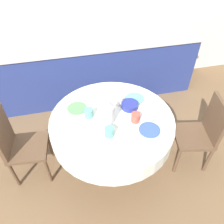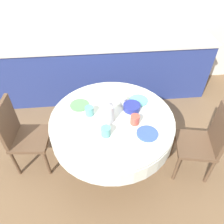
# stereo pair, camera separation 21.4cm
# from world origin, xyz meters

# --- Properties ---
(ground_plane) EXTENTS (12.00, 12.00, 0.00)m
(ground_plane) POSITION_xyz_m (0.00, 0.00, 0.00)
(ground_plane) COLOR brown
(wall_back) EXTENTS (7.00, 0.05, 2.60)m
(wall_back) POSITION_xyz_m (0.00, 1.73, 1.30)
(wall_back) COLOR silver
(wall_back) RESTS_ON ground_plane
(kitchen_counter) EXTENTS (3.24, 0.64, 0.91)m
(kitchen_counter) POSITION_xyz_m (0.00, 1.39, 0.46)
(kitchen_counter) COLOR navy
(kitchen_counter) RESTS_ON ground_plane
(dining_table) EXTENTS (1.27, 1.27, 0.73)m
(dining_table) POSITION_xyz_m (0.00, 0.00, 0.60)
(dining_table) COLOR tan
(dining_table) RESTS_ON ground_plane
(chair_left) EXTENTS (0.47, 0.47, 0.90)m
(chair_left) POSITION_xyz_m (0.96, -0.20, 0.49)
(chair_left) COLOR brown
(chair_left) RESTS_ON ground_plane
(chair_right) EXTENTS (0.44, 0.44, 0.90)m
(chair_right) POSITION_xyz_m (-0.97, 0.09, 0.49)
(chair_right) COLOR brown
(chair_right) RESTS_ON ground_plane
(plate_near_left) EXTENTS (0.20, 0.20, 0.01)m
(plate_near_left) POSITION_xyz_m (-0.25, -0.30, 0.73)
(plate_near_left) COLOR white
(plate_near_left) RESTS_ON dining_table
(cup_near_left) EXTENTS (0.09, 0.09, 0.10)m
(cup_near_left) POSITION_xyz_m (-0.08, -0.22, 0.78)
(cup_near_left) COLOR #5BA39E
(cup_near_left) RESTS_ON dining_table
(plate_near_right) EXTENTS (0.20, 0.20, 0.01)m
(plate_near_right) POSITION_xyz_m (0.31, -0.25, 0.73)
(plate_near_right) COLOR #3856AD
(plate_near_right) RESTS_ON dining_table
(cup_near_right) EXTENTS (0.09, 0.09, 0.10)m
(cup_near_right) POSITION_xyz_m (0.21, -0.10, 0.78)
(cup_near_right) COLOR #CC4C3D
(cup_near_right) RESTS_ON dining_table
(plate_far_left) EXTENTS (0.20, 0.20, 0.01)m
(plate_far_left) POSITION_xyz_m (-0.33, 0.22, 0.73)
(plate_far_left) COLOR #5BA85B
(plate_far_left) RESTS_ON dining_table
(cup_far_left) EXTENTS (0.09, 0.09, 0.10)m
(cup_far_left) POSITION_xyz_m (-0.22, 0.07, 0.78)
(cup_far_left) COLOR #5BA39E
(cup_far_left) RESTS_ON dining_table
(plate_far_right) EXTENTS (0.20, 0.20, 0.01)m
(plate_far_right) POSITION_xyz_m (0.32, 0.24, 0.73)
(plate_far_right) COLOR #60BCB7
(plate_far_right) RESTS_ON dining_table
(cup_far_right) EXTENTS (0.09, 0.09, 0.10)m
(cup_far_right) POSITION_xyz_m (0.13, 0.20, 0.78)
(cup_far_right) COLOR white
(cup_far_right) RESTS_ON dining_table
(coffee_carafe) EXTENTS (0.11, 0.11, 0.27)m
(coffee_carafe) POSITION_xyz_m (-0.04, -0.04, 0.84)
(coffee_carafe) COLOR #B2B2B7
(coffee_carafe) RESTS_ON dining_table
(fruit_bowl) EXTENTS (0.18, 0.18, 0.06)m
(fruit_bowl) POSITION_xyz_m (0.22, 0.11, 0.76)
(fruit_bowl) COLOR navy
(fruit_bowl) RESTS_ON dining_table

